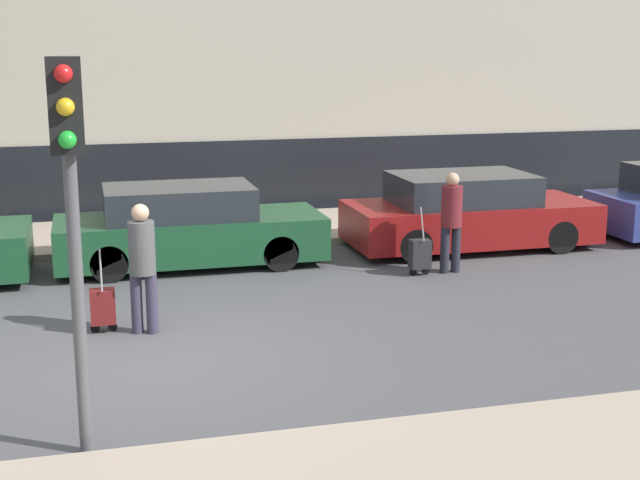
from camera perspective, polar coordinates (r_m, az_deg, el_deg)
name	(u,v)px	position (r m, az deg, el deg)	size (l,w,h in m)	color
ground_plane	(156,362)	(10.82, -10.45, -7.66)	(80.00, 80.00, 0.00)	#4C4C4F
sidewalk_far	(126,236)	(17.54, -12.31, 0.27)	(28.00, 3.00, 0.12)	tan
building_facade	(108,6)	(21.00, -13.41, 14.36)	(28.00, 3.30, 9.01)	#B7AD99
parked_car_1	(188,228)	(15.14, -8.46, 0.75)	(4.45, 1.72, 1.37)	#194728
parked_car_2	(468,213)	(16.51, 9.43, 1.71)	(4.48, 1.89, 1.37)	maroon
pedestrian_left	(142,261)	(11.62, -11.30, -1.30)	(0.34, 0.34, 1.71)	#383347
trolley_left	(103,307)	(11.93, -13.74, -4.16)	(0.34, 0.29, 1.11)	maroon
pedestrian_right	(451,216)	(14.61, 8.41, 1.50)	(0.35, 0.34, 1.65)	#23232D
trolley_right	(420,254)	(14.49, 6.41, -0.90)	(0.34, 0.29, 1.13)	#262628
traffic_light	(70,179)	(7.87, -15.70, 3.78)	(0.28, 0.47, 3.58)	#515154
parked_bicycle	(207,210)	(17.60, -7.25, 1.93)	(1.77, 0.06, 0.96)	black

